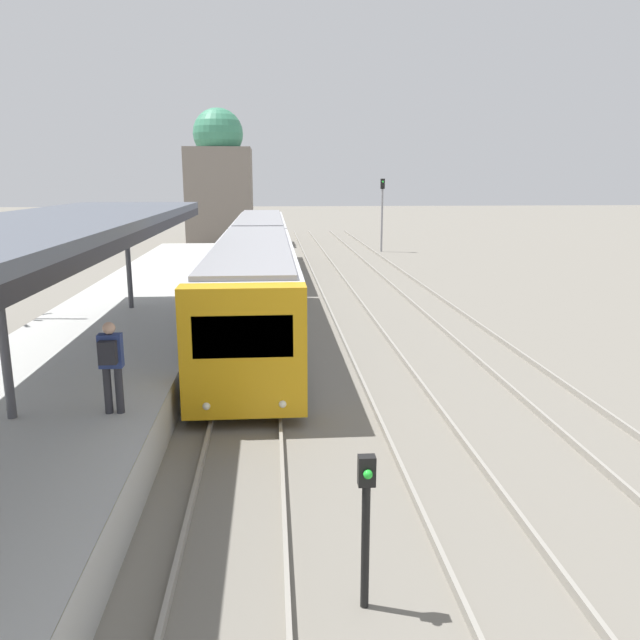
% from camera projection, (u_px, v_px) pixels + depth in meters
% --- Properties ---
extents(person_on_platform, '(0.40, 0.40, 1.66)m').
position_uv_depth(person_on_platform, '(111.00, 360.00, 10.88)').
color(person_on_platform, '#2D2D33').
rests_on(person_on_platform, station_platform).
extents(train_near, '(2.57, 29.54, 3.08)m').
position_uv_depth(train_near, '(258.00, 258.00, 26.71)').
color(train_near, gold).
rests_on(train_near, ground_plane).
extents(signal_post_near, '(0.20, 0.21, 1.95)m').
position_uv_depth(signal_post_near, '(366.00, 516.00, 7.24)').
color(signal_post_near, black).
rests_on(signal_post_near, ground_plane).
extents(signal_mast_far, '(0.28, 0.29, 5.07)m').
position_uv_depth(signal_mast_far, '(382.00, 206.00, 43.62)').
color(signal_mast_far, gray).
rests_on(signal_mast_far, ground_plane).
extents(distant_domed_building, '(4.99, 4.99, 10.37)m').
position_uv_depth(distant_domed_building, '(220.00, 182.00, 48.68)').
color(distant_domed_building, slate).
rests_on(distant_domed_building, ground_plane).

